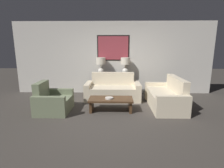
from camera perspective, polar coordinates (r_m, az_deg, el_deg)
name	(u,v)px	position (r m, az deg, el deg)	size (l,w,h in m)	color
ground_plane	(111,118)	(4.46, -0.23, -11.01)	(20.00, 20.00, 0.00)	#3D3833
back_wall	(113,58)	(6.61, 0.40, 8.48)	(7.36, 0.12, 2.65)	beige
console_table	(113,85)	(6.48, 0.34, -0.22)	(1.31, 0.38, 0.73)	black
table_lamp_left	(101,64)	(6.38, -3.64, 6.40)	(0.33, 0.33, 0.63)	silver
table_lamp_right	(125,64)	(6.37, 4.35, 6.38)	(0.33, 0.33, 0.63)	silver
couch_by_back_wall	(113,91)	(5.89, 0.22, -2.19)	(1.81, 0.86, 0.88)	beige
couch_by_side	(166,97)	(5.42, 17.16, -4.05)	(0.86, 1.81, 0.88)	beige
coffee_table	(111,102)	(4.84, -0.40, -5.74)	(1.20, 0.56, 0.36)	#4C331E
decorative_bowl	(109,98)	(4.76, -0.94, -4.62)	(0.22, 0.22, 0.04)	beige
armchair_near_back_wall	(53,102)	(5.06, -18.78, -5.56)	(0.85, 0.95, 0.83)	#707A5B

